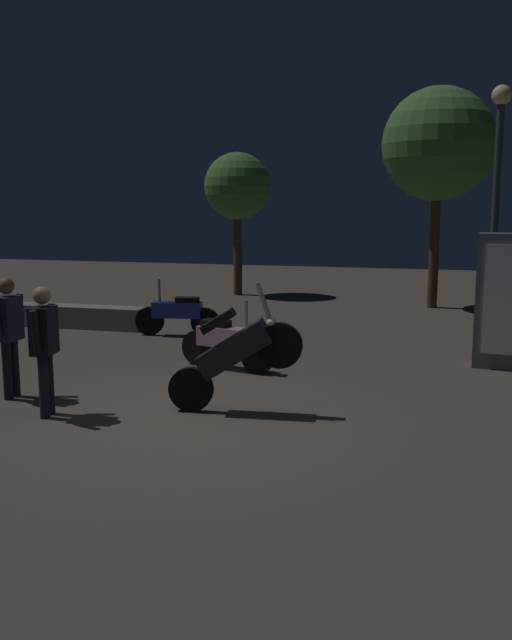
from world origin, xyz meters
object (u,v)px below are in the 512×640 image
(motorcycle_black_foreground, at_px, (234,354))
(person_bystander_far, at_px, (44,340))
(motorcycle_pink_parked_right, at_px, (227,341))
(streetlamp_near, at_px, (497,179))
(motorcycle_blue_parked_left, at_px, (178,313))
(person_rider_beside, at_px, (8,327))

(motorcycle_black_foreground, xyz_separation_m, person_bystander_far, (-2.16, -0.72, 0.20))
(motorcycle_pink_parked_right, distance_m, streetlamp_near, 6.05)
(motorcycle_blue_parked_left, relative_size, person_bystander_far, 1.04)
(person_rider_beside, bearing_deg, streetlamp_near, -135.59)
(motorcycle_black_foreground, xyz_separation_m, person_rider_beside, (-3.05, -0.13, 0.21))
(streetlamp_near, bearing_deg, motorcycle_blue_parked_left, -167.51)
(motorcycle_blue_parked_left, distance_m, person_rider_beside, 4.73)
(streetlamp_near, bearing_deg, motorcycle_pink_parked_right, -137.97)
(person_rider_beside, relative_size, streetlamp_near, 0.35)
(person_rider_beside, height_order, person_bystander_far, person_rider_beside)
(motorcycle_black_foreground, height_order, motorcycle_blue_parked_left, motorcycle_black_foreground)
(motorcycle_blue_parked_left, bearing_deg, motorcycle_black_foreground, 110.88)
(person_rider_beside, distance_m, person_bystander_far, 1.07)
(motorcycle_blue_parked_left, xyz_separation_m, motorcycle_pink_parked_right, (1.75, -2.38, 0.00))
(motorcycle_blue_parked_left, xyz_separation_m, person_bystander_far, (0.37, -5.26, 0.50))
(motorcycle_black_foreground, distance_m, person_rider_beside, 3.06)
(streetlamp_near, bearing_deg, person_rider_beside, -136.77)
(motorcycle_pink_parked_right, bearing_deg, person_rider_beside, -119.34)
(motorcycle_blue_parked_left, relative_size, person_rider_beside, 1.03)
(person_bystander_far, bearing_deg, person_rider_beside, -43.11)
(motorcycle_blue_parked_left, height_order, person_rider_beside, person_rider_beside)
(motorcycle_blue_parked_left, distance_m, streetlamp_near, 6.48)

